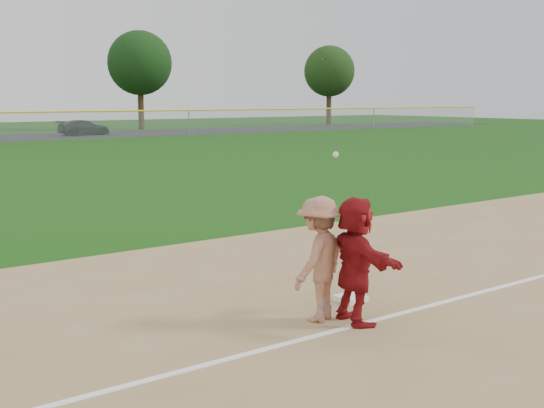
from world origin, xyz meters
TOP-DOWN VIEW (x-y plane):
  - ground at (0.00, 0.00)m, footprint 160.00×160.00m
  - foul_line at (0.00, -0.80)m, footprint 60.00×0.10m
  - first_base at (0.35, 0.03)m, footprint 0.39×0.39m
  - base_runner at (-0.24, -0.68)m, footprint 0.82×1.62m
  - car_right at (13.75, 45.86)m, footprint 4.25×1.97m
  - first_base_play at (-0.56, -0.32)m, footprint 1.23×0.98m
  - tree_3 at (22.00, 52.80)m, footprint 6.00×6.00m
  - tree_4 at (44.00, 51.20)m, footprint 5.60×5.60m

SIDE VIEW (x-z plane):
  - ground at x=0.00m, z-range 0.00..0.00m
  - foul_line at x=0.00m, z-range 0.02..0.03m
  - first_base at x=0.35m, z-range 0.02..0.10m
  - car_right at x=13.75m, z-range 0.01..1.21m
  - first_base_play at x=-0.56m, z-range -0.26..1.96m
  - base_runner at x=-0.24m, z-range 0.02..1.70m
  - tree_4 at x=44.00m, z-range 1.51..10.18m
  - tree_3 at x=22.00m, z-range 1.57..10.76m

